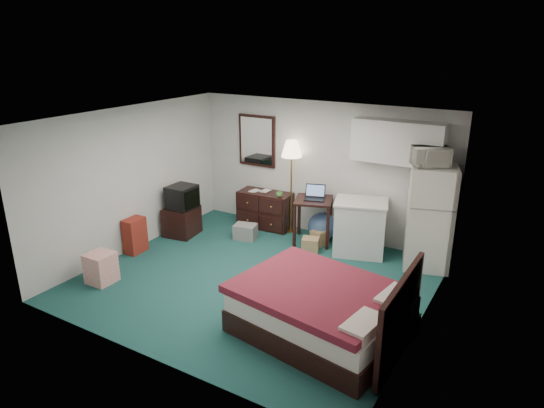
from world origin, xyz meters
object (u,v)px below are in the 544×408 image
Objects in this scene: kitchen_counter at (360,228)px; suitcase at (135,235)px; fridge at (430,217)px; bed at (321,311)px; dresser at (265,210)px; floor_lamp at (291,187)px; desk at (313,221)px; tv_stand at (182,221)px.

suitcase is (-3.37, -1.94, -0.15)m from kitchen_counter.
fridge reaches higher than bed.
dresser is 0.53× the size of bed.
floor_lamp is 1.59m from kitchen_counter.
desk is (1.13, -0.19, 0.05)m from dresser.
fridge is at bearing 85.00° from bed.
bed is at bearing -51.42° from dresser.
kitchen_counter is at bearing -9.81° from dresser.
desk reaches higher than dresser.
fridge is at bearing -12.45° from kitchen_counter.
floor_lamp is 0.81m from desk.
desk reaches higher than bed.
dresser is at bearing 141.39° from bed.
dresser is at bearing 161.20° from fridge.
dresser reaches higher than tv_stand.
desk is at bearing -13.13° from dresser.
fridge is (2.62, -0.19, -0.04)m from floor_lamp.
suitcase is (-1.33, -2.16, -0.05)m from dresser.
floor_lamp is 2.16× the size of desk.
desk is 3.16m from suitcase.
fridge is 4.96m from suitcase.
floor_lamp reaches higher than bed.
fridge reaches higher than kitchen_counter.
fridge is at bearing -17.49° from desk.
bed is at bearing -120.69° from fridge.
dresser is 2.05m from kitchen_counter.
floor_lamp is 2.97m from suitcase.
fridge reaches higher than desk.
fridge is 4.47m from tv_stand.
fridge is 0.85× the size of bed.
desk reaches higher than tv_stand.
kitchen_counter is (0.91, -0.03, 0.05)m from desk.
bed is 3.99m from tv_stand.
fridge is 2.75m from bed.
bed reaches higher than tv_stand.
fridge reaches higher than suitcase.
floor_lamp is 3.02× the size of tv_stand.
fridge reaches higher than tv_stand.
desk is (0.60, -0.26, -0.48)m from floor_lamp.
desk is 2.48m from tv_stand.
kitchen_counter is 3.33m from tv_stand.
kitchen_counter is at bearing -21.27° from desk.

